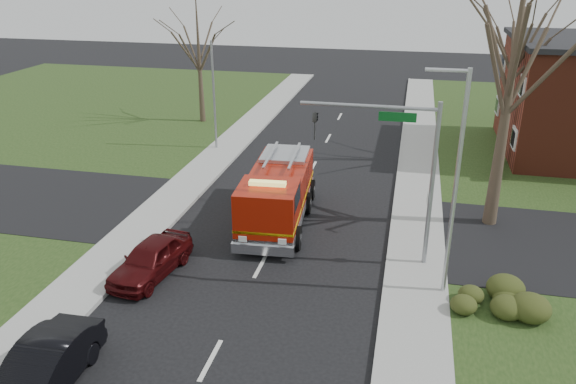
% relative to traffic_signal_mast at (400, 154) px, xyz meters
% --- Properties ---
extents(ground, '(120.00, 120.00, 0.00)m').
position_rel_traffic_signal_mast_xyz_m(ground, '(-5.21, -1.50, -4.71)').
color(ground, black).
rests_on(ground, ground).
extents(sidewalk_right, '(2.40, 80.00, 0.15)m').
position_rel_traffic_signal_mast_xyz_m(sidewalk_right, '(0.99, -1.50, -4.63)').
color(sidewalk_right, gray).
rests_on(sidewalk_right, ground).
extents(sidewalk_left, '(2.40, 80.00, 0.15)m').
position_rel_traffic_signal_mast_xyz_m(sidewalk_left, '(-11.41, -1.50, -4.63)').
color(sidewalk_left, gray).
rests_on(sidewalk_left, ground).
extents(health_center_sign, '(0.12, 2.00, 1.40)m').
position_rel_traffic_signal_mast_xyz_m(health_center_sign, '(5.29, 11.00, -3.83)').
color(health_center_sign, '#4B1411').
rests_on(health_center_sign, ground).
extents(hedge_corner, '(2.80, 2.00, 0.90)m').
position_rel_traffic_signal_mast_xyz_m(hedge_corner, '(3.79, -2.50, -4.13)').
color(hedge_corner, '#2F3814').
rests_on(hedge_corner, lawn_right).
extents(bare_tree_near, '(6.00, 6.00, 12.00)m').
position_rel_traffic_signal_mast_xyz_m(bare_tree_near, '(4.29, 4.50, 2.71)').
color(bare_tree_near, '#403426').
rests_on(bare_tree_near, ground).
extents(bare_tree_far, '(5.25, 5.25, 10.50)m').
position_rel_traffic_signal_mast_xyz_m(bare_tree_far, '(5.79, 13.50, 1.78)').
color(bare_tree_far, '#403426').
rests_on(bare_tree_far, ground).
extents(bare_tree_left, '(4.50, 4.50, 9.00)m').
position_rel_traffic_signal_mast_xyz_m(bare_tree_left, '(-15.21, 18.50, 0.86)').
color(bare_tree_left, '#403426').
rests_on(bare_tree_left, ground).
extents(traffic_signal_mast, '(5.29, 0.18, 6.80)m').
position_rel_traffic_signal_mast_xyz_m(traffic_signal_mast, '(0.00, 0.00, 0.00)').
color(traffic_signal_mast, gray).
rests_on(traffic_signal_mast, ground).
extents(streetlight_pole, '(1.48, 0.16, 8.40)m').
position_rel_traffic_signal_mast_xyz_m(streetlight_pole, '(1.93, -2.00, -0.16)').
color(streetlight_pole, '#B7BABF').
rests_on(streetlight_pole, ground).
extents(utility_pole_far, '(0.14, 0.14, 7.00)m').
position_rel_traffic_signal_mast_xyz_m(utility_pole_far, '(-12.01, 12.50, -1.21)').
color(utility_pole_far, gray).
rests_on(utility_pole_far, ground).
extents(fire_engine, '(3.31, 7.72, 3.04)m').
position_rel_traffic_signal_mast_xyz_m(fire_engine, '(-5.49, 2.58, -3.33)').
color(fire_engine, '#9B1607').
rests_on(fire_engine, ground).
extents(parked_car_maroon, '(2.32, 4.43, 1.44)m').
position_rel_traffic_signal_mast_xyz_m(parked_car_maroon, '(-9.22, -3.13, -3.99)').
color(parked_car_maroon, '#3D090B').
rests_on(parked_car_maroon, ground).
extents(parked_car_gray, '(1.73, 4.62, 1.51)m').
position_rel_traffic_signal_mast_xyz_m(parked_car_gray, '(-9.41, -9.81, -3.95)').
color(parked_car_gray, black).
rests_on(parked_car_gray, ground).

